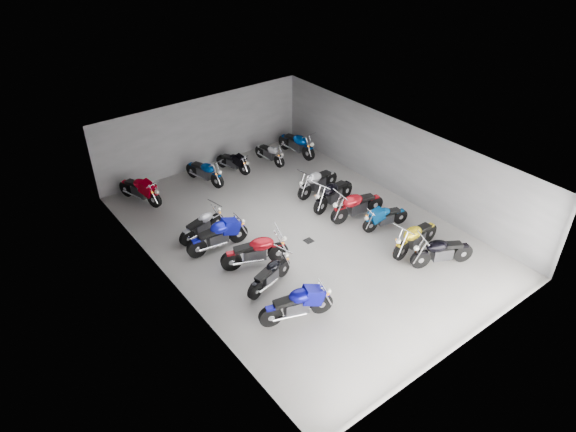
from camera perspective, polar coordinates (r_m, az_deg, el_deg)
name	(u,v)px	position (r m, az deg, el deg)	size (l,w,h in m)	color
ground	(300,234)	(19.01, 1.36, -2.07)	(14.00, 14.00, 0.00)	#9D9A95
wall_back	(203,132)	(23.38, -9.42, 9.14)	(10.00, 0.10, 3.20)	gray
wall_left	(172,249)	(16.02, -12.78, -3.61)	(0.10, 14.00, 3.20)	gray
wall_right	(398,159)	(21.23, 12.12, 6.25)	(0.10, 14.00, 3.20)	gray
ceiling	(301,156)	(17.35, 1.49, 6.64)	(10.00, 14.00, 0.04)	black
drain_grate	(309,241)	(18.69, 2.31, -2.76)	(0.32, 0.32, 0.01)	black
motorcycle_left_b	(297,304)	(15.30, 1.05, -9.77)	(2.26, 0.84, 1.02)	black
motorcycle_left_c	(270,274)	(16.45, -2.02, -6.50)	(1.95, 0.64, 0.87)	black
motorcycle_left_d	(256,251)	(17.27, -3.62, -3.95)	(2.27, 0.93, 1.03)	black
motorcycle_left_e	(218,236)	(18.15, -7.76, -2.17)	(2.34, 0.50, 1.03)	black
motorcycle_left_f	(202,225)	(18.93, -9.52, -0.99)	(1.99, 0.58, 0.88)	black
motorcycle_right_a	(442,251)	(18.04, 16.70, -3.79)	(2.12, 1.05, 0.99)	black
motorcycle_right_b	(415,237)	(18.46, 13.97, -2.30)	(2.32, 0.50, 1.02)	black
motorcycle_right_c	(385,217)	(19.46, 10.73, -0.12)	(1.94, 0.55, 0.86)	black
motorcycle_right_d	(357,205)	(19.81, 7.65, 1.19)	(2.37, 0.56, 1.04)	black
motorcycle_right_e	(333,194)	(20.47, 5.03, 2.50)	(2.32, 0.65, 1.03)	black
motorcycle_right_f	(317,182)	(21.31, 3.27, 3.84)	(2.24, 0.51, 0.98)	black
motorcycle_back_a	(140,190)	(21.52, -16.11, 2.81)	(0.92, 2.19, 1.00)	black
motorcycle_back_c	(205,172)	(22.34, -9.23, 4.88)	(0.70, 2.14, 0.96)	black
motorcycle_back_d	(233,162)	(23.15, -6.08, 5.99)	(0.71, 1.82, 0.83)	black
motorcycle_back_e	(270,153)	(23.78, -2.02, 6.98)	(0.43, 1.93, 0.85)	black
motorcycle_back_f	(297,144)	(24.44, 0.99, 8.02)	(0.52, 2.34, 1.03)	black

